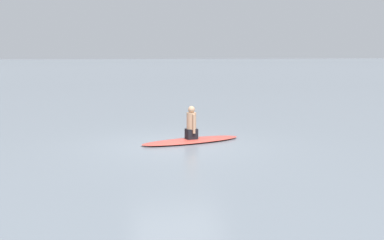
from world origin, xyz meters
The scene contains 3 objects.
ground_plane centered at (0.00, 0.00, 0.00)m, with size 400.00×400.00×0.00m, color gray.
surfboard centered at (-0.38, 0.50, 0.05)m, with size 2.98×0.78×0.09m, color #D84C3F.
person_paddler centered at (-0.38, 0.50, 0.52)m, with size 0.41×0.36×0.94m.
Camera 1 is at (11.81, -2.50, 2.48)m, focal length 42.31 mm.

